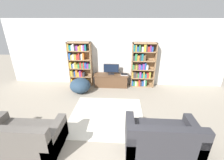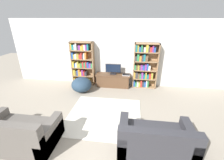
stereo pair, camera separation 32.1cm
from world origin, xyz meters
name	(u,v)px [view 2 (the right image)]	position (x,y,z in m)	size (l,w,h in m)	color
wall_back	(117,53)	(0.00, 4.23, 1.30)	(8.80, 0.06, 2.60)	silver
bookshelf_left	(82,64)	(-1.43, 4.05, 0.88)	(0.92, 0.30, 1.77)	#93704C
bookshelf_right	(144,66)	(1.07, 4.05, 0.87)	(0.92, 0.30, 1.77)	#93704C
tv_stand	(113,80)	(-0.14, 3.93, 0.26)	(1.37, 0.47, 0.51)	brown
television	(113,69)	(-0.14, 3.98, 0.73)	(0.61, 0.16, 0.42)	black
laptop	(126,75)	(0.39, 3.95, 0.52)	(0.29, 0.25, 0.03)	silver
area_rug	(104,115)	(-0.13, 1.89, 0.01)	(2.08, 1.98, 0.02)	beige
couch_left_sectional	(19,134)	(-1.78, 0.60, 0.28)	(1.58, 0.94, 0.85)	#56514C
couch_right_sofa	(155,141)	(1.14, 0.81, 0.28)	(1.51, 0.89, 0.80)	#2D2D33
beanbag_ottoman	(82,85)	(-1.26, 3.30, 0.28)	(0.76, 0.76, 0.55)	#23384C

